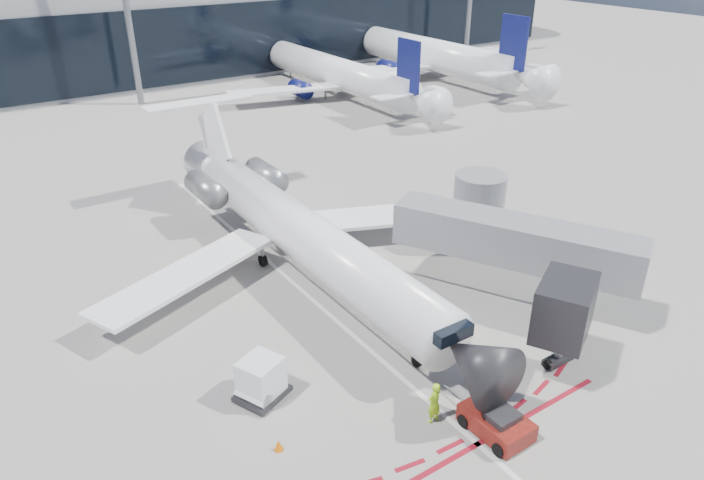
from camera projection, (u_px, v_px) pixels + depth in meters
ground at (326, 311)px, 33.48m from camera, size 260.00×260.00×0.00m
apron_centerline at (307, 295)px, 34.96m from camera, size 0.25×40.00×0.01m
apron_stop_bar at (478, 444)px, 24.98m from camera, size 14.00×0.25×0.01m
terminal_building at (49, 12)px, 77.65m from camera, size 150.00×24.15×24.00m
jet_bridge at (503, 236)px, 34.76m from camera, size 10.03×15.20×4.90m
regional_jet at (297, 229)px, 36.51m from camera, size 25.01×30.84×7.72m
pushback_tug at (496, 422)px, 25.37m from camera, size 1.97×4.51×1.17m
ramp_worker at (434, 403)px, 25.73m from camera, size 0.76×0.55×1.94m
uld_container at (261, 379)px, 27.03m from camera, size 2.61×2.45×1.96m
safety_cone_left at (279, 445)px, 24.60m from camera, size 0.36×0.36×0.50m
bg_airliner_1 at (336, 50)px, 73.05m from camera, size 31.83×33.71×10.30m
bg_airliner_2 at (425, 30)px, 82.07m from camera, size 36.20×38.33×11.71m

